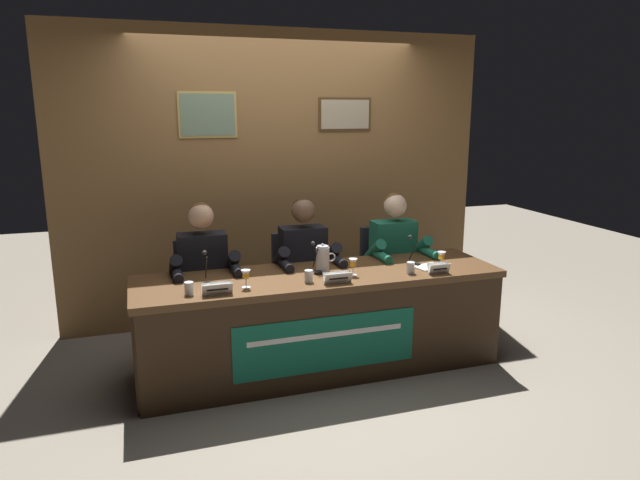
{
  "coord_description": "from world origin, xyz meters",
  "views": [
    {
      "loc": [
        -1.25,
        -3.82,
        1.91
      ],
      "look_at": [
        0.0,
        0.0,
        0.99
      ],
      "focal_mm": 32.02,
      "sensor_mm": 36.0,
      "label": 1
    }
  ],
  "objects_px": {
    "chair_center": "(299,289)",
    "nameplate_center": "(338,278)",
    "water_pitcher_central": "(323,258)",
    "water_cup_left": "(189,289)",
    "document_stack_right": "(429,267)",
    "microphone_center": "(316,263)",
    "nameplate_left": "(217,289)",
    "nameplate_right": "(439,268)",
    "chair_left": "(203,299)",
    "panelist_right": "(397,256)",
    "juice_glass_right": "(441,257)",
    "microphone_left": "(207,273)",
    "water_cup_right": "(411,268)",
    "panelist_center": "(306,263)",
    "juice_glass_left": "(246,275)",
    "panelist_left": "(205,272)",
    "microphone_right": "(415,255)",
    "juice_glass_center": "(353,264)",
    "chair_right": "(386,281)",
    "conference_table": "(324,309)",
    "water_cup_center": "(309,277)"
  },
  "relations": [
    {
      "from": "microphone_left",
      "to": "document_stack_right",
      "type": "height_order",
      "value": "microphone_left"
    },
    {
      "from": "panelist_left",
      "to": "microphone_right",
      "type": "height_order",
      "value": "panelist_left"
    },
    {
      "from": "water_cup_left",
      "to": "nameplate_right",
      "type": "height_order",
      "value": "water_cup_left"
    },
    {
      "from": "juice_glass_right",
      "to": "chair_right",
      "type": "bearing_deg",
      "value": 100.28
    },
    {
      "from": "water_cup_right",
      "to": "water_pitcher_central",
      "type": "bearing_deg",
      "value": 156.11
    },
    {
      "from": "chair_center",
      "to": "nameplate_center",
      "type": "relative_size",
      "value": 4.62
    },
    {
      "from": "juice_glass_center",
      "to": "chair_right",
      "type": "bearing_deg",
      "value": 49.44
    },
    {
      "from": "juice_glass_left",
      "to": "panelist_center",
      "type": "xyz_separation_m",
      "value": [
        0.58,
        0.54,
        -0.1
      ]
    },
    {
      "from": "water_cup_center",
      "to": "microphone_center",
      "type": "bearing_deg",
      "value": 59.57
    },
    {
      "from": "microphone_left",
      "to": "microphone_center",
      "type": "distance_m",
      "value": 0.8
    },
    {
      "from": "water_cup_center",
      "to": "nameplate_right",
      "type": "bearing_deg",
      "value": -5.87
    },
    {
      "from": "water_cup_left",
      "to": "chair_right",
      "type": "bearing_deg",
      "value": 23.62
    },
    {
      "from": "nameplate_right",
      "to": "juice_glass_center",
      "type": "bearing_deg",
      "value": 165.49
    },
    {
      "from": "microphone_center",
      "to": "document_stack_right",
      "type": "distance_m",
      "value": 0.86
    },
    {
      "from": "water_cup_left",
      "to": "document_stack_right",
      "type": "xyz_separation_m",
      "value": [
        1.79,
        0.09,
        -0.03
      ]
    },
    {
      "from": "panelist_right",
      "to": "water_pitcher_central",
      "type": "height_order",
      "value": "panelist_right"
    },
    {
      "from": "microphone_right",
      "to": "document_stack_right",
      "type": "bearing_deg",
      "value": -60.93
    },
    {
      "from": "chair_left",
      "to": "microphone_left",
      "type": "bearing_deg",
      "value": -92.43
    },
    {
      "from": "panelist_left",
      "to": "microphone_left",
      "type": "bearing_deg",
      "value": -93.76
    },
    {
      "from": "nameplate_left",
      "to": "document_stack_right",
      "type": "xyz_separation_m",
      "value": [
        1.62,
        0.15,
        -0.03
      ]
    },
    {
      "from": "chair_left",
      "to": "chair_right",
      "type": "relative_size",
      "value": 1.0
    },
    {
      "from": "document_stack_right",
      "to": "panelist_left",
      "type": "bearing_deg",
      "value": 163.77
    },
    {
      "from": "nameplate_right",
      "to": "water_cup_right",
      "type": "bearing_deg",
      "value": 158.85
    },
    {
      "from": "panelist_center",
      "to": "water_cup_right",
      "type": "xyz_separation_m",
      "value": [
        0.63,
        -0.57,
        0.06
      ]
    },
    {
      "from": "water_cup_center",
      "to": "juice_glass_right",
      "type": "distance_m",
      "value": 1.07
    },
    {
      "from": "panelist_left",
      "to": "document_stack_right",
      "type": "bearing_deg",
      "value": -16.23
    },
    {
      "from": "chair_left",
      "to": "nameplate_right",
      "type": "xyz_separation_m",
      "value": [
        1.61,
        -0.84,
        0.34
      ]
    },
    {
      "from": "chair_center",
      "to": "juice_glass_center",
      "type": "bearing_deg",
      "value": -72.93
    },
    {
      "from": "nameplate_left",
      "to": "juice_glass_center",
      "type": "xyz_separation_m",
      "value": [
        1.0,
        0.14,
        0.05
      ]
    },
    {
      "from": "panelist_left",
      "to": "document_stack_right",
      "type": "relative_size",
      "value": 5.18
    },
    {
      "from": "chair_center",
      "to": "microphone_right",
      "type": "xyz_separation_m",
      "value": [
        0.77,
        -0.56,
        0.37
      ]
    },
    {
      "from": "nameplate_left",
      "to": "juice_glass_left",
      "type": "relative_size",
      "value": 1.58
    },
    {
      "from": "conference_table",
      "to": "juice_glass_left",
      "type": "distance_m",
      "value": 0.67
    },
    {
      "from": "panelist_left",
      "to": "panelist_center",
      "type": "distance_m",
      "value": 0.79
    },
    {
      "from": "juice_glass_right",
      "to": "document_stack_right",
      "type": "distance_m",
      "value": 0.12
    },
    {
      "from": "chair_left",
      "to": "panelist_right",
      "type": "height_order",
      "value": "panelist_right"
    },
    {
      "from": "juice_glass_left",
      "to": "water_cup_center",
      "type": "bearing_deg",
      "value": -0.99
    },
    {
      "from": "microphone_center",
      "to": "document_stack_right",
      "type": "relative_size",
      "value": 0.91
    },
    {
      "from": "nameplate_center",
      "to": "juice_glass_center",
      "type": "height_order",
      "value": "juice_glass_center"
    },
    {
      "from": "microphone_left",
      "to": "water_cup_right",
      "type": "xyz_separation_m",
      "value": [
        1.45,
        -0.2,
        -0.04
      ]
    },
    {
      "from": "chair_left",
      "to": "juice_glass_left",
      "type": "relative_size",
      "value": 7.33
    },
    {
      "from": "conference_table",
      "to": "juice_glass_right",
      "type": "height_order",
      "value": "juice_glass_right"
    },
    {
      "from": "nameplate_left",
      "to": "microphone_center",
      "type": "relative_size",
      "value": 0.9
    },
    {
      "from": "water_cup_left",
      "to": "juice_glass_center",
      "type": "height_order",
      "value": "juice_glass_center"
    },
    {
      "from": "nameplate_right",
      "to": "water_cup_right",
      "type": "xyz_separation_m",
      "value": [
        -0.19,
        0.07,
        -0.0
      ]
    },
    {
      "from": "water_pitcher_central",
      "to": "nameplate_center",
      "type": "bearing_deg",
      "value": -90.26
    },
    {
      "from": "nameplate_center",
      "to": "water_cup_left",
      "type": "bearing_deg",
      "value": 176.14
    },
    {
      "from": "microphone_center",
      "to": "juice_glass_right",
      "type": "height_order",
      "value": "microphone_center"
    },
    {
      "from": "panelist_right",
      "to": "nameplate_right",
      "type": "bearing_deg",
      "value": -87.72
    },
    {
      "from": "conference_table",
      "to": "water_pitcher_central",
      "type": "xyz_separation_m",
      "value": [
        0.04,
        0.15,
        0.34
      ]
    }
  ]
}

